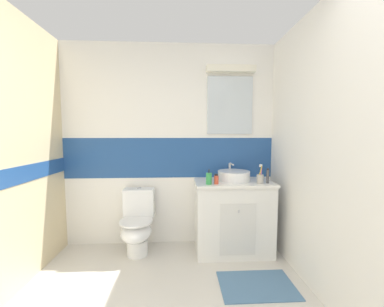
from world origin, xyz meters
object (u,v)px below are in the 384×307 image
(toilet, at_px, (137,224))
(sink_basin, at_px, (234,175))
(soap_dispenser, at_px, (209,178))
(toothpaste_tube_upright, at_px, (268,176))
(lotion_bottle_short, at_px, (216,179))
(toothbrush_cup, at_px, (260,178))

(toilet, bearing_deg, sink_basin, 0.78)
(soap_dispenser, height_order, toothpaste_tube_upright, toothpaste_tube_upright)
(sink_basin, bearing_deg, toilet, -179.22)
(lotion_bottle_short, bearing_deg, toilet, 170.11)
(toilet, bearing_deg, soap_dispenser, -11.20)
(toilet, xyz_separation_m, toothpaste_tube_upright, (1.48, -0.15, 0.58))
(toilet, distance_m, lotion_bottle_short, 1.06)
(toilet, bearing_deg, toothbrush_cup, -5.85)
(soap_dispenser, bearing_deg, sink_basin, 29.16)
(sink_basin, relative_size, toothpaste_tube_upright, 2.49)
(soap_dispenser, xyz_separation_m, toothpaste_tube_upright, (0.66, 0.02, 0.02))
(soap_dispenser, xyz_separation_m, lotion_bottle_short, (0.08, 0.00, -0.01))
(toilet, relative_size, toothpaste_tube_upright, 4.48)
(sink_basin, distance_m, toothpaste_tube_upright, 0.38)
(toilet, height_order, lotion_bottle_short, lotion_bottle_short)
(sink_basin, distance_m, toothbrush_cup, 0.30)
(sink_basin, relative_size, toilet, 0.56)
(toilet, bearing_deg, lotion_bottle_short, -9.89)
(toilet, relative_size, lotion_bottle_short, 6.67)
(lotion_bottle_short, relative_size, toothpaste_tube_upright, 0.67)
(toilet, height_order, toothpaste_tube_upright, toothpaste_tube_upright)
(toothpaste_tube_upright, bearing_deg, lotion_bottle_short, -178.98)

